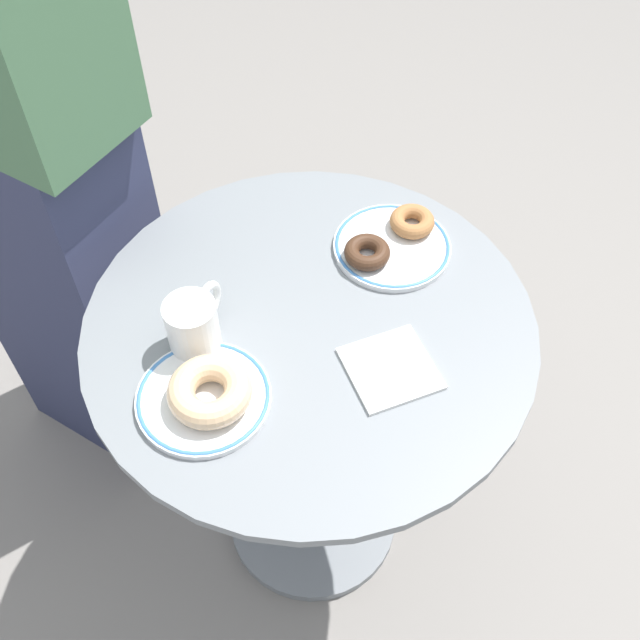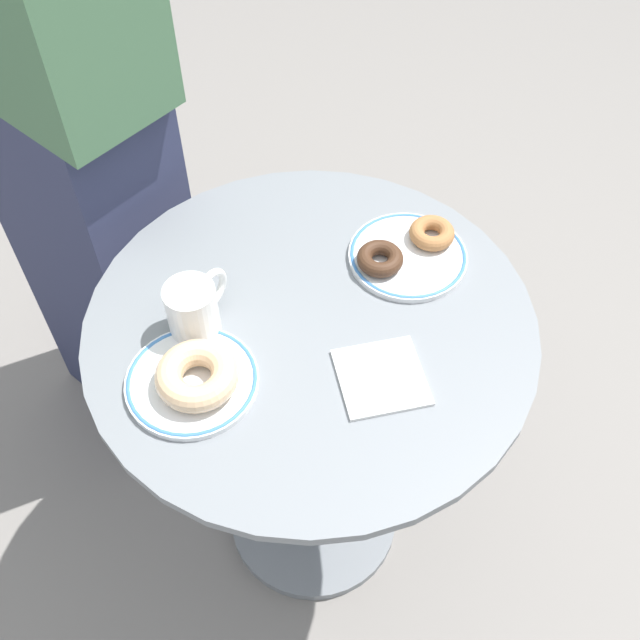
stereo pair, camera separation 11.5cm
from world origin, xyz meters
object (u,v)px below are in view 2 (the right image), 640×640
object	(u,v)px
person_figure	(62,121)
plate_right	(408,256)
cafe_table	(312,402)
plate_left	(193,383)
donut_chocolate	(380,259)
paper_napkin	(381,377)
coffee_mug	(194,309)
donut_glazed	(197,375)
donut_cinnamon	(432,233)

from	to	relation	value
person_figure	plate_right	bearing A→B (deg)	-55.98
cafe_table	plate_left	world-z (taller)	plate_left
cafe_table	donut_chocolate	bearing A→B (deg)	10.08
donut_chocolate	plate_right	bearing A→B (deg)	-8.27
plate_left	person_figure	bearing A→B (deg)	84.62
plate_left	paper_napkin	xyz separation A→B (m)	(0.23, -0.14, -0.00)
person_figure	donut_chocolate	bearing A→B (deg)	-59.70
cafe_table	paper_napkin	bearing A→B (deg)	-80.00
plate_left	coffee_mug	world-z (taller)	coffee_mug
donut_chocolate	coffee_mug	distance (m)	0.31
cafe_table	donut_chocolate	xyz separation A→B (m)	(0.15, 0.03, 0.26)
donut_glazed	donut_chocolate	distance (m)	0.36
donut_glazed	paper_napkin	distance (m)	0.26
plate_left	donut_chocolate	size ratio (longest dim) A/B	2.56
plate_right	person_figure	xyz separation A→B (m)	(-0.36, 0.53, 0.09)
cafe_table	plate_right	bearing A→B (deg)	5.42
plate_left	donut_cinnamon	bearing A→B (deg)	3.53
donut_glazed	coffee_mug	distance (m)	0.11
cafe_table	plate_left	distance (m)	0.32
paper_napkin	donut_chocolate	bearing A→B (deg)	53.86
cafe_table	donut_cinnamon	world-z (taller)	donut_cinnamon
plate_left	person_figure	distance (m)	0.56
donut_glazed	coffee_mug	xyz separation A→B (m)	(0.05, 0.10, 0.01)
donut_glazed	plate_right	bearing A→B (deg)	4.52
person_figure	cafe_table	bearing A→B (deg)	-74.46
cafe_table	donut_chocolate	distance (m)	0.30
cafe_table	paper_napkin	distance (m)	0.28
donut_cinnamon	donut_chocolate	xyz separation A→B (m)	(-0.11, 0.00, 0.00)
coffee_mug	donut_chocolate	bearing A→B (deg)	-10.96
donut_chocolate	paper_napkin	bearing A→B (deg)	-126.14
plate_right	coffee_mug	bearing A→B (deg)	169.44
plate_left	donut_cinnamon	distance (m)	0.46
plate_left	donut_cinnamon	world-z (taller)	donut_cinnamon
cafe_table	paper_napkin	world-z (taller)	paper_napkin
plate_left	coffee_mug	distance (m)	0.11
plate_right	paper_napkin	bearing A→B (deg)	-137.24
plate_left	donut_glazed	bearing A→B (deg)	-61.12
donut_cinnamon	cafe_table	bearing A→B (deg)	-174.50
plate_right	donut_cinnamon	distance (m)	0.06
donut_cinnamon	paper_napkin	distance (m)	0.29
donut_cinnamon	donut_chocolate	distance (m)	0.11
donut_glazed	paper_napkin	bearing A→B (deg)	-30.63
donut_glazed	paper_napkin	xyz separation A→B (m)	(0.23, -0.13, -0.03)
cafe_table	coffee_mug	world-z (taller)	coffee_mug
donut_glazed	donut_cinnamon	distance (m)	0.46
cafe_table	donut_cinnamon	distance (m)	0.37
paper_napkin	plate_right	bearing A→B (deg)	42.76
plate_right	coffee_mug	distance (m)	0.36
donut_glazed	cafe_table	bearing A→B (deg)	3.59
donut_glazed	person_figure	size ratio (longest dim) A/B	0.07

